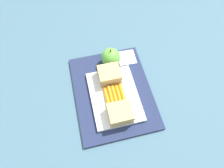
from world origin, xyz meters
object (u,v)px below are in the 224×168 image
at_px(sandwich_half_left, 120,113).
at_px(paper_napkin, 127,58).
at_px(sandwich_half_right, 109,74).
at_px(carrot_sticks_bundle, 114,95).
at_px(food_tray, 114,96).
at_px(apple, 111,57).

height_order(sandwich_half_left, paper_napkin, sandwich_half_left).
relative_size(sandwich_half_right, carrot_sticks_bundle, 1.03).
xyz_separation_m(food_tray, apple, (0.15, -0.02, 0.03)).
bearing_deg(food_tray, sandwich_half_left, 180.00).
bearing_deg(carrot_sticks_bundle, sandwich_half_left, -179.88).
distance_m(sandwich_half_left, carrot_sticks_bundle, 0.08).
height_order(carrot_sticks_bundle, paper_napkin, carrot_sticks_bundle).
bearing_deg(sandwich_half_left, apple, -5.50).
xyz_separation_m(sandwich_half_left, carrot_sticks_bundle, (0.08, 0.00, -0.02)).
bearing_deg(sandwich_half_left, sandwich_half_right, 0.00).
distance_m(food_tray, sandwich_half_right, 0.08).
height_order(food_tray, sandwich_half_left, sandwich_half_left).
bearing_deg(food_tray, apple, -8.33).
xyz_separation_m(food_tray, carrot_sticks_bundle, (-0.00, 0.00, 0.01)).
bearing_deg(carrot_sticks_bundle, apple, -8.38).
distance_m(sandwich_half_right, apple, 0.08).
relative_size(food_tray, apple, 2.68).
distance_m(food_tray, paper_napkin, 0.18).
height_order(sandwich_half_left, sandwich_half_right, same).
bearing_deg(food_tray, paper_napkin, -29.51).
xyz_separation_m(sandwich_half_right, apple, (0.07, -0.02, 0.00)).
bearing_deg(sandwich_half_left, carrot_sticks_bundle, 0.12).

